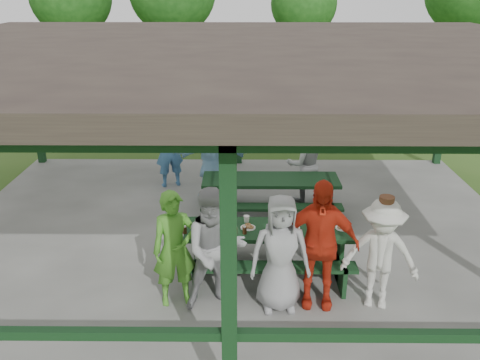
{
  "coord_description": "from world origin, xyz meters",
  "views": [
    {
      "loc": [
        0.14,
        -7.87,
        4.24
      ],
      "look_at": [
        0.07,
        -0.3,
        1.25
      ],
      "focal_mm": 38.0,
      "sensor_mm": 36.0,
      "label": 1
    }
  ],
  "objects_px": {
    "contestant_grey_mid": "(280,253)",
    "spectator_blue": "(169,149)",
    "contestant_grey_left": "(215,250)",
    "contestant_red": "(319,244)",
    "contestant_green": "(175,249)",
    "spectator_lblue": "(213,157)",
    "pickup_truck": "(325,94)",
    "spectator_grey": "(305,164)",
    "farm_trailer": "(167,98)",
    "picnic_table_near": "(268,245)",
    "contestant_white_fedora": "(381,254)",
    "picnic_table_far": "(270,192)"
  },
  "relations": [
    {
      "from": "contestant_grey_mid",
      "to": "spectator_blue",
      "type": "bearing_deg",
      "value": 111.65
    },
    {
      "from": "contestant_grey_left",
      "to": "contestant_red",
      "type": "bearing_deg",
      "value": -9.47
    },
    {
      "from": "contestant_green",
      "to": "contestant_grey_mid",
      "type": "relative_size",
      "value": 1.0
    },
    {
      "from": "spectator_lblue",
      "to": "pickup_truck",
      "type": "relative_size",
      "value": 0.29
    },
    {
      "from": "contestant_grey_left",
      "to": "spectator_grey",
      "type": "height_order",
      "value": "contestant_grey_left"
    },
    {
      "from": "spectator_lblue",
      "to": "spectator_grey",
      "type": "height_order",
      "value": "spectator_lblue"
    },
    {
      "from": "spectator_lblue",
      "to": "contestant_grey_mid",
      "type": "bearing_deg",
      "value": 104.04
    },
    {
      "from": "spectator_blue",
      "to": "farm_trailer",
      "type": "bearing_deg",
      "value": -103.49
    },
    {
      "from": "picnic_table_near",
      "to": "contestant_grey_left",
      "type": "xyz_separation_m",
      "value": [
        -0.73,
        -0.84,
        0.39
      ]
    },
    {
      "from": "contestant_green",
      "to": "farm_trailer",
      "type": "bearing_deg",
      "value": 83.29
    },
    {
      "from": "contestant_grey_left",
      "to": "contestant_white_fedora",
      "type": "relative_size",
      "value": 1.06
    },
    {
      "from": "picnic_table_far",
      "to": "spectator_blue",
      "type": "relative_size",
      "value": 1.53
    },
    {
      "from": "farm_trailer",
      "to": "contestant_grey_left",
      "type": "bearing_deg",
      "value": -77.86
    },
    {
      "from": "contestant_grey_left",
      "to": "spectator_lblue",
      "type": "distance_m",
      "value": 3.69
    },
    {
      "from": "picnic_table_near",
      "to": "contestant_grey_mid",
      "type": "distance_m",
      "value": 0.93
    },
    {
      "from": "picnic_table_near",
      "to": "contestant_green",
      "type": "height_order",
      "value": "contestant_green"
    },
    {
      "from": "contestant_grey_left",
      "to": "spectator_blue",
      "type": "xyz_separation_m",
      "value": [
        -1.22,
        4.34,
        -0.04
      ]
    },
    {
      "from": "farm_trailer",
      "to": "spectator_grey",
      "type": "bearing_deg",
      "value": -61.52
    },
    {
      "from": "spectator_lblue",
      "to": "pickup_truck",
      "type": "bearing_deg",
      "value": -118.34
    },
    {
      "from": "contestant_grey_left",
      "to": "spectator_blue",
      "type": "relative_size",
      "value": 1.05
    },
    {
      "from": "picnic_table_near",
      "to": "spectator_lblue",
      "type": "xyz_separation_m",
      "value": [
        -0.98,
        2.84,
        0.4
      ]
    },
    {
      "from": "contestant_green",
      "to": "farm_trailer",
      "type": "distance_m",
      "value": 10.71
    },
    {
      "from": "contestant_grey_left",
      "to": "pickup_truck",
      "type": "relative_size",
      "value": 0.28
    },
    {
      "from": "spectator_lblue",
      "to": "farm_trailer",
      "type": "bearing_deg",
      "value": -77.15
    },
    {
      "from": "spectator_lblue",
      "to": "pickup_truck",
      "type": "distance_m",
      "value": 7.36
    },
    {
      "from": "contestant_grey_mid",
      "to": "contestant_red",
      "type": "xyz_separation_m",
      "value": [
        0.51,
        0.09,
        0.09
      ]
    },
    {
      "from": "spectator_grey",
      "to": "pickup_truck",
      "type": "height_order",
      "value": "pickup_truck"
    },
    {
      "from": "spectator_blue",
      "to": "farm_trailer",
      "type": "relative_size",
      "value": 0.44
    },
    {
      "from": "contestant_red",
      "to": "pickup_truck",
      "type": "xyz_separation_m",
      "value": [
        1.6,
        10.22,
        -0.17
      ]
    },
    {
      "from": "contestant_white_fedora",
      "to": "pickup_truck",
      "type": "bearing_deg",
      "value": 100.07
    },
    {
      "from": "picnic_table_near",
      "to": "spectator_grey",
      "type": "xyz_separation_m",
      "value": [
        0.83,
        2.75,
        0.3
      ]
    },
    {
      "from": "contestant_grey_left",
      "to": "contestant_red",
      "type": "relative_size",
      "value": 0.95
    },
    {
      "from": "picnic_table_near",
      "to": "contestant_white_fedora",
      "type": "xyz_separation_m",
      "value": [
        1.44,
        -0.81,
        0.31
      ]
    },
    {
      "from": "contestant_grey_left",
      "to": "spectator_lblue",
      "type": "bearing_deg",
      "value": 81.04
    },
    {
      "from": "picnic_table_far",
      "to": "contestant_white_fedora",
      "type": "distance_m",
      "value": 3.12
    },
    {
      "from": "contestant_grey_left",
      "to": "contestant_grey_mid",
      "type": "bearing_deg",
      "value": -13.6
    },
    {
      "from": "spectator_blue",
      "to": "pickup_truck",
      "type": "height_order",
      "value": "spectator_blue"
    },
    {
      "from": "pickup_truck",
      "to": "farm_trailer",
      "type": "height_order",
      "value": "pickup_truck"
    },
    {
      "from": "picnic_table_near",
      "to": "contestant_red",
      "type": "xyz_separation_m",
      "value": [
        0.63,
        -0.76,
        0.44
      ]
    },
    {
      "from": "contestant_green",
      "to": "contestant_grey_left",
      "type": "xyz_separation_m",
      "value": [
        0.54,
        -0.09,
        0.04
      ]
    },
    {
      "from": "contestant_green",
      "to": "pickup_truck",
      "type": "distance_m",
      "value": 10.8
    },
    {
      "from": "contestant_grey_mid",
      "to": "spectator_grey",
      "type": "distance_m",
      "value": 3.67
    },
    {
      "from": "picnic_table_far",
      "to": "pickup_truck",
      "type": "bearing_deg",
      "value": 74.34
    },
    {
      "from": "pickup_truck",
      "to": "farm_trailer",
      "type": "xyz_separation_m",
      "value": [
        -5.12,
        0.37,
        -0.2
      ]
    },
    {
      "from": "contestant_green",
      "to": "picnic_table_far",
      "type": "bearing_deg",
      "value": 47.5
    },
    {
      "from": "picnic_table_near",
      "to": "contestant_grey_left",
      "type": "bearing_deg",
      "value": -131.04
    },
    {
      "from": "contestant_red",
      "to": "spectator_blue",
      "type": "height_order",
      "value": "contestant_red"
    },
    {
      "from": "spectator_grey",
      "to": "pickup_truck",
      "type": "distance_m",
      "value": 6.85
    },
    {
      "from": "contestant_white_fedora",
      "to": "spectator_blue",
      "type": "relative_size",
      "value": 0.98
    },
    {
      "from": "spectator_grey",
      "to": "spectator_lblue",
      "type": "bearing_deg",
      "value": -14.0
    }
  ]
}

